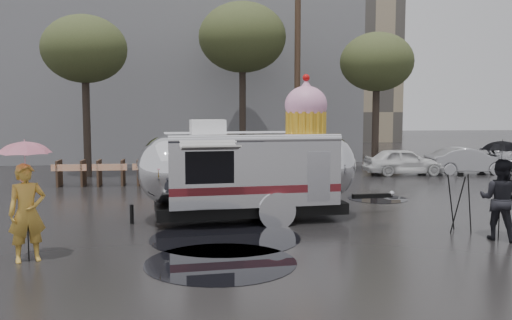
{
  "coord_description": "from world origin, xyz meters",
  "views": [
    {
      "loc": [
        -2.29,
        -11.3,
        2.96
      ],
      "look_at": [
        -0.68,
        3.06,
        1.59
      ],
      "focal_mm": 38.0,
      "sensor_mm": 36.0,
      "label": 1
    }
  ],
  "objects": [
    {
      "name": "ground",
      "position": [
        0.0,
        0.0,
        0.0
      ],
      "size": [
        120.0,
        120.0,
        0.0
      ],
      "primitive_type": "plane",
      "color": "black",
      "rests_on": "ground"
    },
    {
      "name": "parked_cars",
      "position": [
        11.78,
        12.0,
        0.72
      ],
      "size": [
        13.2,
        1.9,
        1.5
      ],
      "color": "silver",
      "rests_on": "ground"
    },
    {
      "name": "barricade_row",
      "position": [
        -5.55,
        9.96,
        0.52
      ],
      "size": [
        4.3,
        0.8,
        1.0
      ],
      "color": "#473323",
      "rests_on": "ground"
    },
    {
      "name": "umbrella_pink",
      "position": [
        -5.55,
        -0.55,
        1.96
      ],
      "size": [
        1.22,
        1.22,
        2.38
      ],
      "color": "pink",
      "rests_on": "ground"
    },
    {
      "name": "airstream_trailer",
      "position": [
        -0.79,
        3.06,
        1.4
      ],
      "size": [
        7.36,
        3.26,
        3.98
      ],
      "rotation": [
        0.0,
        0.0,
        0.1
      ],
      "color": "silver",
      "rests_on": "ground"
    },
    {
      "name": "person_left",
      "position": [
        -5.55,
        -0.55,
        0.96
      ],
      "size": [
        0.82,
        0.71,
        1.91
      ],
      "primitive_type": "imported",
      "rotation": [
        0.0,
        0.0,
        0.44
      ],
      "color": "gold",
      "rests_on": "ground"
    },
    {
      "name": "tree_right",
      "position": [
        6.0,
        13.0,
        5.06
      ],
      "size": [
        3.36,
        3.36,
        6.42
      ],
      "color": "#382D26",
      "rests_on": "ground"
    },
    {
      "name": "utility_pole",
      "position": [
        2.5,
        14.0,
        4.62
      ],
      "size": [
        1.6,
        0.28,
        9.0
      ],
      "color": "#473323",
      "rests_on": "ground"
    },
    {
      "name": "puddles",
      "position": [
        -0.9,
        0.95,
        0.01
      ],
      "size": [
        8.0,
        9.32,
        0.01
      ],
      "color": "black",
      "rests_on": "ground"
    },
    {
      "name": "grey_building",
      "position": [
        -4.0,
        24.0,
        6.5
      ],
      "size": [
        22.0,
        12.0,
        13.0
      ],
      "primitive_type": "cube",
      "color": "#5E5E63",
      "rests_on": "ground"
    },
    {
      "name": "tree_left",
      "position": [
        -7.0,
        13.0,
        5.48
      ],
      "size": [
        3.64,
        3.64,
        6.95
      ],
      "color": "#382D26",
      "rests_on": "ground"
    },
    {
      "name": "tree_mid",
      "position": [
        0.0,
        15.0,
        6.34
      ],
      "size": [
        4.2,
        4.2,
        8.03
      ],
      "color": "#382D26",
      "rests_on": "ground"
    },
    {
      "name": "umbrella_black",
      "position": [
        4.53,
        0.09,
        1.91
      ],
      "size": [
        1.07,
        1.07,
        2.28
      ],
      "color": "black",
      "rests_on": "ground"
    },
    {
      "name": "person_right",
      "position": [
        4.53,
        0.09,
        0.92
      ],
      "size": [
        0.98,
        0.96,
        1.84
      ],
      "primitive_type": "imported",
      "rotation": [
        0.0,
        0.0,
        2.4
      ],
      "color": "black",
      "rests_on": "ground"
    },
    {
      "name": "tripod",
      "position": [
        4.01,
        0.94,
        0.85
      ],
      "size": [
        0.55,
        0.6,
        1.45
      ],
      "rotation": [
        0.0,
        0.0,
        -0.09
      ],
      "color": "black",
      "rests_on": "ground"
    }
  ]
}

